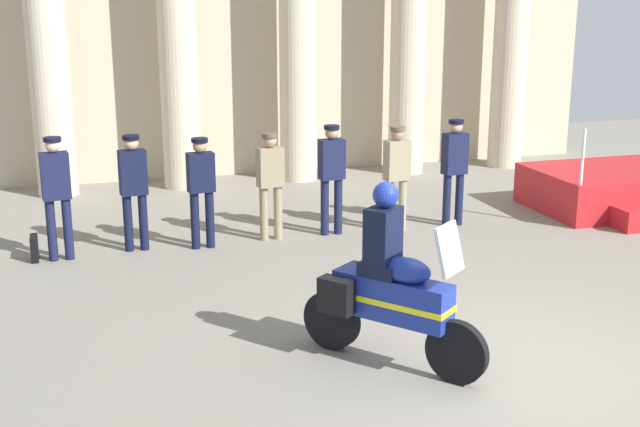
% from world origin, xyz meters
% --- Properties ---
extents(ground_plane, '(28.00, 28.00, 0.00)m').
position_xyz_m(ground_plane, '(0.00, 0.00, 0.00)').
color(ground_plane, gray).
extents(reviewing_stand, '(2.68, 2.49, 1.61)m').
position_xyz_m(reviewing_stand, '(4.77, 5.17, 0.34)').
color(reviewing_stand, '#B21E23').
rests_on(reviewing_stand, ground_plane).
extents(officer_in_row_0, '(0.40, 0.26, 1.76)m').
position_xyz_m(officer_in_row_0, '(-4.44, 5.01, 1.04)').
color(officer_in_row_0, '#141938').
rests_on(officer_in_row_0, ground_plane).
extents(officer_in_row_1, '(0.40, 0.26, 1.71)m').
position_xyz_m(officer_in_row_1, '(-3.38, 5.17, 1.01)').
color(officer_in_row_1, black).
rests_on(officer_in_row_1, ground_plane).
extents(officer_in_row_2, '(0.40, 0.26, 1.65)m').
position_xyz_m(officer_in_row_2, '(-2.43, 5.00, 0.97)').
color(officer_in_row_2, black).
rests_on(officer_in_row_2, ground_plane).
extents(officer_in_row_3, '(0.40, 0.26, 1.65)m').
position_xyz_m(officer_in_row_3, '(-1.36, 5.13, 0.97)').
color(officer_in_row_3, '#847A5B').
rests_on(officer_in_row_3, ground_plane).
extents(officer_in_row_4, '(0.40, 0.26, 1.72)m').
position_xyz_m(officer_in_row_4, '(-0.39, 5.14, 1.02)').
color(officer_in_row_4, '#141938').
rests_on(officer_in_row_4, ground_plane).
extents(officer_in_row_5, '(0.40, 0.26, 1.67)m').
position_xyz_m(officer_in_row_5, '(0.65, 5.05, 0.98)').
color(officer_in_row_5, gray).
rests_on(officer_in_row_5, ground_plane).
extents(officer_in_row_6, '(0.40, 0.26, 1.73)m').
position_xyz_m(officer_in_row_6, '(1.65, 5.06, 1.02)').
color(officer_in_row_6, '#141938').
rests_on(officer_in_row_6, ground_plane).
extents(motorcycle_with_rider, '(1.40, 1.71, 1.90)m').
position_xyz_m(motorcycle_with_rider, '(-1.29, 0.51, 0.79)').
color(motorcycle_with_rider, black).
rests_on(motorcycle_with_rider, ground_plane).
extents(briefcase_on_ground, '(0.10, 0.32, 0.36)m').
position_xyz_m(briefcase_on_ground, '(-4.80, 5.10, 0.18)').
color(briefcase_on_ground, black).
rests_on(briefcase_on_ground, ground_plane).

